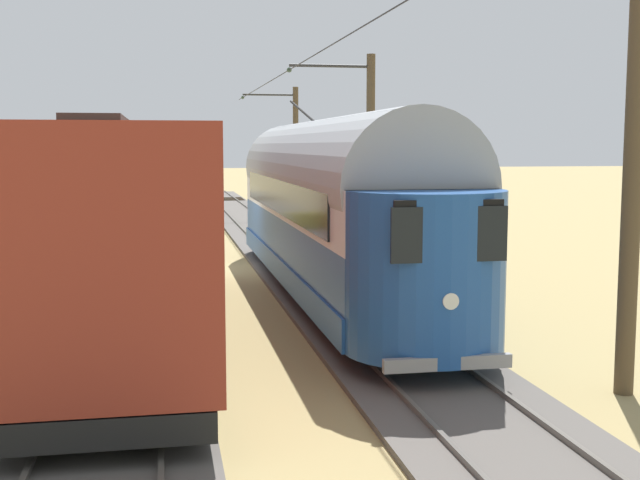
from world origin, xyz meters
TOP-DOWN VIEW (x-y plane):
  - ground_plane at (0.00, 0.00)m, footprint 220.00×220.00m
  - track_streetcar_siding at (-2.40, -0.31)m, footprint 2.80×80.00m
  - track_adjacent_siding at (2.40, -0.31)m, footprint 2.80×80.00m
  - vintage_streetcar at (-2.40, 4.69)m, footprint 2.65×17.24m
  - boxcar_adjacent at (2.41, 8.04)m, footprint 2.96×14.64m
  - catenary_pole_foreground at (-4.98, -17.16)m, footprint 2.88×0.28m
  - catenary_pole_mid_near at (-4.98, -1.85)m, footprint 2.88×0.28m
  - catenary_pole_mid_far at (-4.98, 13.46)m, footprint 2.88×0.28m
  - overhead_wire_run at (-2.47, -2.57)m, footprint 2.68×34.61m
  - track_end_bumper at (2.40, -10.35)m, footprint 1.80×0.60m

SIDE VIEW (x-z plane):
  - ground_plane at x=0.00m, z-range 0.00..0.00m
  - track_streetcar_siding at x=-2.40m, z-range -0.04..0.14m
  - track_adjacent_siding at x=2.40m, z-range -0.04..0.14m
  - track_end_bumper at x=2.40m, z-range 0.00..0.80m
  - boxcar_adjacent at x=2.41m, z-range 0.24..4.09m
  - vintage_streetcar at x=-2.40m, z-range -0.18..4.70m
  - catenary_pole_foreground at x=-4.98m, z-range 0.16..6.74m
  - catenary_pole_mid_near at x=-4.98m, z-range 0.16..6.74m
  - catenary_pole_mid_far at x=-4.98m, z-range 0.16..6.74m
  - overhead_wire_run at x=-2.47m, z-range 5.95..6.13m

